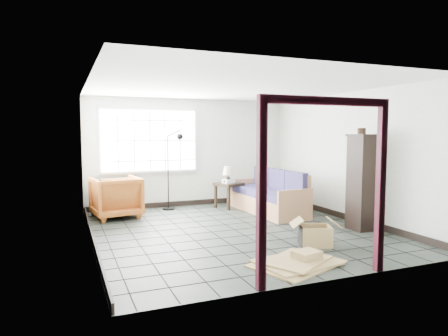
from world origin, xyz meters
name	(u,v)px	position (x,y,z in m)	size (l,w,h in m)	color
ground	(235,230)	(0.00, 0.00, 0.00)	(5.50, 5.50, 0.00)	black
room_shell	(234,138)	(0.00, 0.03, 1.68)	(5.02, 5.52, 2.61)	silver
window_panel	(149,141)	(-1.00, 2.70, 1.60)	(2.32, 0.08, 1.52)	silver
doorway_trim	(326,167)	(0.00, -2.70, 1.38)	(1.80, 0.08, 2.20)	#350C17
futon_sofa	(271,197)	(1.40, 1.19, 0.35)	(0.92, 2.21, 0.96)	#9D6A47
armchair	(116,195)	(-1.88, 1.92, 0.48)	(0.93, 0.87, 0.96)	maroon
side_table	(229,187)	(0.74, 2.05, 0.49)	(0.71, 0.71, 0.60)	black
table_lamp	(228,171)	(0.71, 2.02, 0.87)	(0.27, 0.27, 0.39)	black
projector	(228,181)	(0.72, 2.02, 0.65)	(0.30, 0.26, 0.09)	silver
floor_lamp	(174,167)	(-0.52, 2.33, 0.99)	(0.49, 0.38, 1.85)	black
console_shelf	(116,196)	(-1.83, 2.40, 0.39)	(1.03, 0.52, 0.77)	black
tall_shelf	(361,181)	(2.15, -0.84, 0.89)	(0.37, 0.48, 1.76)	black
pot	(362,131)	(2.11, -0.87, 1.81)	(0.18, 0.18, 0.11)	black
open_box	(315,235)	(0.78, -1.41, 0.16)	(0.86, 0.63, 0.44)	olive
cardboard_pile	(298,261)	(0.02, -2.11, 0.05)	(1.41, 1.21, 0.17)	olive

